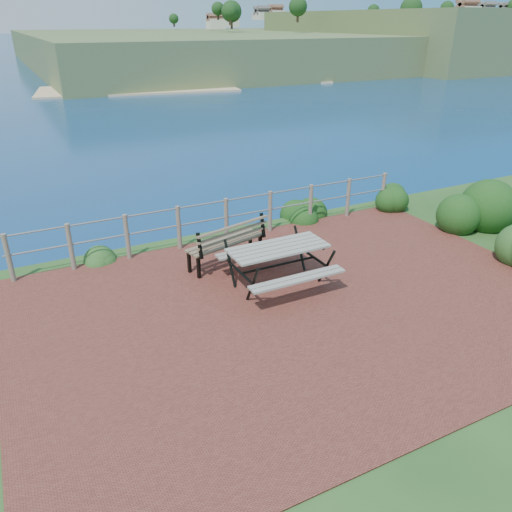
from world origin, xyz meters
The scene contains 9 objects.
ground centered at (0.00, 0.00, 0.00)m, with size 10.00×7.00×0.12m, color brown.
safety_railing centered at (0.00, 3.35, 0.57)m, with size 9.40×0.10×1.00m.
distant_bay centered at (173.07, 202.61, -1.52)m, with size 290.00×232.36×24.00m.
picnic_table centered at (-0.01, 0.88, 0.51)m, with size 1.89×1.64×0.80m.
park_bench centered at (-0.54, 2.17, 0.65)m, with size 1.82×0.86×0.99m.
shrub_right_front centered at (5.72, 1.51, 0.00)m, with size 1.42×1.42×2.02m, color #123B12.
shrub_right_edge centered at (4.90, 3.28, 0.00)m, with size 1.00×1.00×1.43m, color #123B12.
shrub_lip_west centered at (-3.08, 3.68, 0.00)m, with size 0.83×0.83×0.59m, color #21491B.
shrub_lip_east centered at (2.46, 3.85, 0.00)m, with size 0.88×0.88×0.66m, color #123B12.
Camera 1 is at (-4.25, -6.57, 4.69)m, focal length 35.00 mm.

